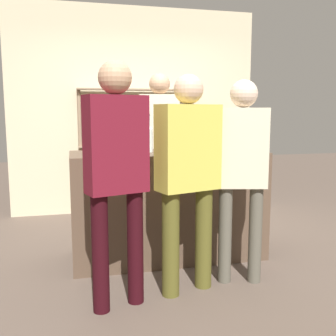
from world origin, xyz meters
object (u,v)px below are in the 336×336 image
at_px(counter_bottle_0, 215,139).
at_px(counter_bottle_2, 143,138).
at_px(counter_bottle_4, 149,138).
at_px(customer_center, 188,169).
at_px(cork_jar, 195,143).
at_px(counter_bottle_1, 237,136).
at_px(server_behind_counter, 160,138).
at_px(customer_left, 117,165).
at_px(counter_bottle_5, 208,138).
at_px(customer_right, 242,164).
at_px(counter_bottle_3, 130,137).
at_px(wine_glass, 97,139).

bearing_deg(counter_bottle_0, counter_bottle_2, -175.34).
xyz_separation_m(counter_bottle_4, customer_center, (0.15, -0.77, -0.18)).
relative_size(cork_jar, customer_center, 0.08).
height_order(counter_bottle_1, server_behind_counter, server_behind_counter).
xyz_separation_m(cork_jar, customer_left, (-0.86, -0.95, -0.06)).
height_order(counter_bottle_5, customer_right, customer_right).
height_order(counter_bottle_1, customer_left, customer_left).
bearing_deg(server_behind_counter, cork_jar, 24.20).
bearing_deg(counter_bottle_2, cork_jar, 28.13).
relative_size(counter_bottle_4, counter_bottle_5, 1.00).
relative_size(counter_bottle_0, counter_bottle_3, 0.96).
xyz_separation_m(counter_bottle_3, counter_bottle_4, (0.15, -0.18, 0.00)).
distance_m(cork_jar, customer_left, 1.28).
distance_m(counter_bottle_0, counter_bottle_3, 0.82).
distance_m(counter_bottle_2, customer_right, 0.87).
height_order(counter_bottle_4, cork_jar, counter_bottle_4).
distance_m(counter_bottle_4, counter_bottle_5, 0.55).
distance_m(counter_bottle_2, customer_left, 0.73).
height_order(counter_bottle_0, counter_bottle_2, counter_bottle_2).
relative_size(counter_bottle_5, customer_right, 0.21).
xyz_separation_m(counter_bottle_2, counter_bottle_5, (0.59, 0.02, -0.01)).
bearing_deg(customer_center, counter_bottle_4, -5.62).
height_order(counter_bottle_3, wine_glass, counter_bottle_3).
height_order(counter_bottle_5, customer_left, customer_left).
relative_size(customer_right, server_behind_counter, 0.90).
height_order(counter_bottle_2, server_behind_counter, server_behind_counter).
relative_size(counter_bottle_1, counter_bottle_3, 0.98).
bearing_deg(counter_bottle_0, cork_jar, 116.04).
bearing_deg(server_behind_counter, wine_glass, -24.00).
bearing_deg(counter_bottle_4, counter_bottle_5, -25.23).
bearing_deg(counter_bottle_0, server_behind_counter, 104.14).
distance_m(counter_bottle_3, customer_center, 1.01).
distance_m(counter_bottle_0, counter_bottle_1, 0.40).
bearing_deg(cork_jar, counter_bottle_4, -173.91).
xyz_separation_m(wine_glass, server_behind_counter, (0.78, 1.01, -0.07)).
xyz_separation_m(counter_bottle_5, wine_glass, (-0.97, 0.13, -0.00)).
relative_size(cork_jar, customer_right, 0.09).
xyz_separation_m(customer_right, customer_left, (-1.02, -0.19, 0.05)).
bearing_deg(wine_glass, counter_bottle_3, 40.90).
height_order(wine_glass, server_behind_counter, server_behind_counter).
bearing_deg(customer_right, counter_bottle_5, 28.22).
xyz_separation_m(counter_bottle_2, customer_right, (0.71, -0.47, -0.18)).
bearing_deg(counter_bottle_2, counter_bottle_3, 97.45).
distance_m(counter_bottle_1, cork_jar, 0.44).
distance_m(counter_bottle_2, cork_jar, 0.64).
xyz_separation_m(counter_bottle_1, counter_bottle_5, (-0.40, -0.28, 0.01)).
bearing_deg(customer_center, counter_bottle_1, -58.79).
bearing_deg(counter_bottle_0, wine_glass, 175.27).
xyz_separation_m(counter_bottle_2, counter_bottle_3, (-0.06, 0.43, -0.01)).
bearing_deg(counter_bottle_1, counter_bottle_3, 173.12).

